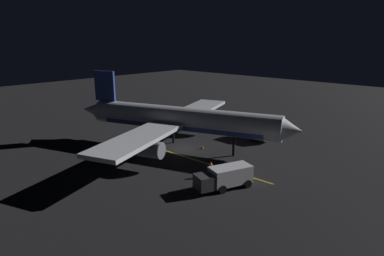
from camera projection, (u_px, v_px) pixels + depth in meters
ground_plane at (182, 149)px, 48.62m from camera, size 180.00×180.00×0.20m
apron_guide_stripe at (192, 159)px, 44.44m from camera, size 0.72×24.18×0.01m
airliner at (178, 120)px, 47.70m from camera, size 33.94×33.44×10.82m
baggage_truck at (225, 177)px, 35.50m from camera, size 6.65×4.23×2.36m
catering_truck at (252, 132)px, 52.75m from camera, size 2.51×5.55×2.20m
ground_crew_worker at (211, 169)px, 38.57m from camera, size 0.40×0.40×1.74m
traffic_cone_near_left at (202, 147)px, 48.56m from camera, size 0.50×0.50×0.55m
traffic_cone_near_right at (247, 165)px, 41.56m from camera, size 0.50×0.50×0.55m
traffic_cone_under_wing at (213, 176)px, 38.25m from camera, size 0.50×0.50×0.55m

